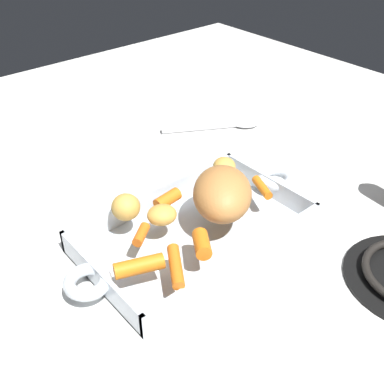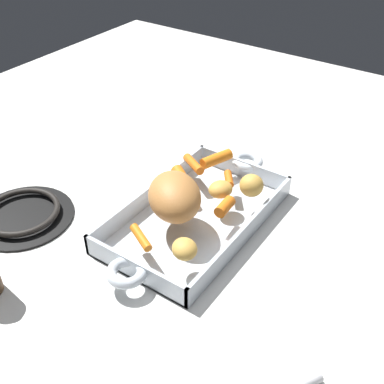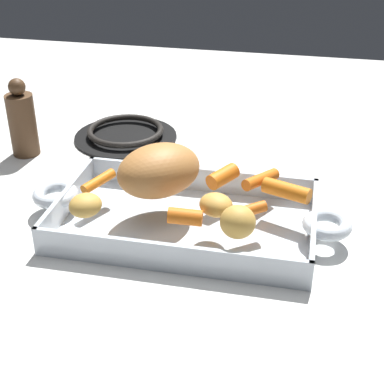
{
  "view_description": "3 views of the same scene",
  "coord_description": "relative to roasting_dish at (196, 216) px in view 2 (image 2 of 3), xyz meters",
  "views": [
    {
      "loc": [
        0.37,
        0.43,
        0.49
      ],
      "look_at": [
        -0.02,
        -0.03,
        0.07
      ],
      "focal_mm": 43.0,
      "sensor_mm": 36.0,
      "label": 1
    },
    {
      "loc": [
        -0.57,
        -0.38,
        0.58
      ],
      "look_at": [
        -0.0,
        0.01,
        0.07
      ],
      "focal_mm": 44.82,
      "sensor_mm": 36.0,
      "label": 2
    },
    {
      "loc": [
        0.15,
        -0.67,
        0.45
      ],
      "look_at": [
        0.01,
        0.01,
        0.06
      ],
      "focal_mm": 54.3,
      "sensor_mm": 36.0,
      "label": 3
    }
  ],
  "objects": [
    {
      "name": "stove_burner_rear",
      "position": [
        -0.18,
        0.28,
        -0.0
      ],
      "size": [
        0.19,
        0.19,
        0.02
      ],
      "color": "black",
      "rests_on": "ground_plane"
    },
    {
      "name": "potato_whole",
      "position": [
        0.05,
        -0.02,
        0.04
      ],
      "size": [
        0.06,
        0.06,
        0.03
      ],
      "primitive_type": "ellipsoid",
      "rotation": [
        0.0,
        0.0,
        1.13
      ],
      "color": "gold",
      "rests_on": "roasting_dish"
    },
    {
      "name": "roasting_dish",
      "position": [
        0.0,
        0.0,
        0.0
      ],
      "size": [
        0.45,
        0.21,
        0.04
      ],
      "color": "silver",
      "rests_on": "ground_plane"
    },
    {
      "name": "pork_roast",
      "position": [
        -0.04,
        0.02,
        0.06
      ],
      "size": [
        0.15,
        0.15,
        0.07
      ],
      "primitive_type": "ellipsoid",
      "rotation": [
        0.0,
        0.0,
        0.8
      ],
      "color": "#BA793D",
      "rests_on": "roasting_dish"
    },
    {
      "name": "baby_carrot_center_left",
      "position": [
        0.01,
        -0.05,
        0.04
      ],
      "size": [
        0.05,
        0.03,
        0.02
      ],
      "primitive_type": "cylinder",
      "rotation": [
        1.61,
        0.0,
        1.65
      ],
      "color": "orange",
      "rests_on": "roasting_dish"
    },
    {
      "name": "baby_carrot_center_right",
      "position": [
        0.1,
        0.07,
        0.04
      ],
      "size": [
        0.05,
        0.07,
        0.02
      ],
      "primitive_type": "cylinder",
      "rotation": [
        1.47,
        0.0,
        5.72
      ],
      "color": "orange",
      "rests_on": "roasting_dish"
    },
    {
      "name": "potato_near_roast",
      "position": [
        -0.12,
        -0.06,
        0.04
      ],
      "size": [
        0.06,
        0.06,
        0.03
      ],
      "primitive_type": "ellipsoid",
      "rotation": [
        0.0,
        0.0,
        0.92
      ],
      "color": "gold",
      "rests_on": "roasting_dish"
    },
    {
      "name": "potato_golden_large",
      "position": [
        0.08,
        -0.07,
        0.05
      ],
      "size": [
        0.06,
        0.06,
        0.04
      ],
      "primitive_type": "ellipsoid",
      "rotation": [
        0.0,
        0.0,
        1.87
      ],
      "color": "gold",
      "rests_on": "roasting_dish"
    },
    {
      "name": "baby_carrot_northeast",
      "position": [
        -0.13,
        0.02,
        0.04
      ],
      "size": [
        0.04,
        0.06,
        0.02
      ],
      "primitive_type": "cylinder",
      "rotation": [
        1.63,
        0.0,
        5.83
      ],
      "color": "orange",
      "rests_on": "roasting_dish"
    },
    {
      "name": "baby_carrot_long",
      "position": [
        0.14,
        0.04,
        0.04
      ],
      "size": [
        0.07,
        0.05,
        0.02
      ],
      "primitive_type": "cylinder",
      "rotation": [
        1.58,
        0.0,
        4.34
      ],
      "color": "orange",
      "rests_on": "roasting_dish"
    },
    {
      "name": "ground_plane",
      "position": [
        0.0,
        0.0,
        -0.01
      ],
      "size": [
        1.77,
        1.77,
        0.0
      ],
      "primitive_type": "plane",
      "color": "silver"
    },
    {
      "name": "baby_carrot_southwest",
      "position": [
        0.04,
        0.06,
        0.04
      ],
      "size": [
        0.05,
        0.05,
        0.03
      ],
      "primitive_type": "cylinder",
      "rotation": [
        1.5,
        0.0,
        2.55
      ],
      "color": "orange",
      "rests_on": "roasting_dish"
    },
    {
      "name": "baby_carrot_short",
      "position": [
        0.09,
        -0.01,
        0.04
      ],
      "size": [
        0.04,
        0.04,
        0.02
      ],
      "primitive_type": "cylinder",
      "rotation": [
        1.6,
        0.0,
        5.36
      ],
      "color": "orange",
      "rests_on": "roasting_dish"
    }
  ]
}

